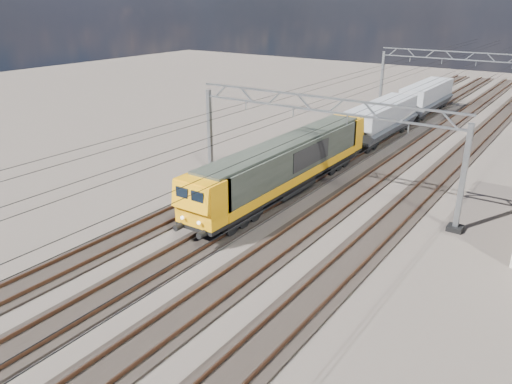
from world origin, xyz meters
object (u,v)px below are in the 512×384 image
Objects in this scene: catenary_gantry_far at (456,78)px; hopper_wagon_mid at (427,96)px; locomotive at (288,163)px; hopper_wagon_lead at (382,118)px; catenary_gantry_mid at (318,144)px.

catenary_gantry_far reaches higher than hopper_wagon_mid.
catenary_gantry_far is 0.94× the size of locomotive.
locomotive is 1.62× the size of hopper_wagon_lead.
hopper_wagon_lead is 1.00× the size of hopper_wagon_mid.
catenary_gantry_far is at bearing 66.99° from hopper_wagon_mid.
hopper_wagon_lead is at bearing -96.04° from catenary_gantry_far.
locomotive is 1.62× the size of hopper_wagon_mid.
locomotive is (-2.00, -0.60, -1.58)m from catenary_gantry_mid.
catenary_gantry_far is at bearing 86.87° from locomotive.
catenary_gantry_far is at bearing 90.00° from catenary_gantry_mid.
catenary_gantry_far is 19.09m from hopper_wagon_lead.
hopper_wagon_mid is (-2.00, 31.29, -1.67)m from catenary_gantry_mid.
locomotive is (-2.00, -36.60, -1.58)m from catenary_gantry_far.
hopper_wagon_lead and hopper_wagon_mid have the same top height.
catenary_gantry_far is (0.00, 36.00, 0.00)m from catenary_gantry_mid.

